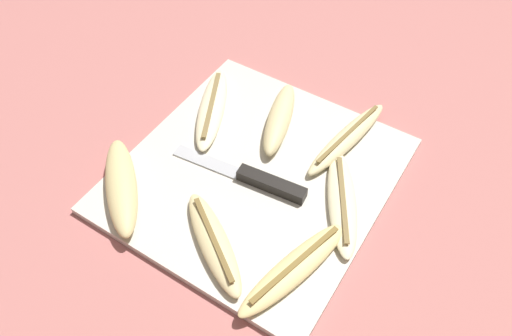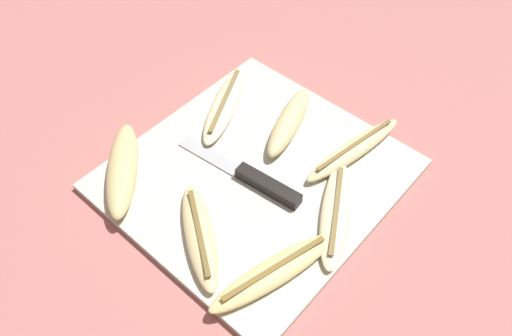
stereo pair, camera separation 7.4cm
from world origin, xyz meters
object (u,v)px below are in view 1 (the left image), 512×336
(banana_ripe_center, at_px, (280,118))
(banana_spotted_left, at_px, (121,186))
(banana_soft_right, at_px, (347,138))
(banana_golden_short, at_px, (295,268))
(banana_bright_far, at_px, (212,108))
(knife, at_px, (261,180))
(banana_pale_long, at_px, (342,202))
(banana_mellow_near, at_px, (214,242))

(banana_ripe_center, relative_size, banana_spotted_left, 1.03)
(banana_soft_right, height_order, banana_golden_short, same)
(banana_bright_far, height_order, banana_spotted_left, banana_spotted_left)
(banana_golden_short, bearing_deg, knife, 49.25)
(banana_bright_far, xyz_separation_m, banana_golden_short, (-0.18, -0.26, 0.00))
(banana_bright_far, height_order, banana_pale_long, banana_bright_far)
(banana_golden_short, distance_m, banana_spotted_left, 0.27)
(banana_golden_short, bearing_deg, banana_mellow_near, 103.20)
(banana_ripe_center, bearing_deg, banana_pale_long, -119.62)
(banana_mellow_near, xyz_separation_m, banana_pale_long, (0.15, -0.11, -0.00))
(banana_soft_right, bearing_deg, knife, 153.34)
(banana_golden_short, bearing_deg, banana_pale_long, -1.98)
(banana_soft_right, height_order, banana_ripe_center, banana_ripe_center)
(knife, bearing_deg, banana_bright_far, 54.80)
(banana_mellow_near, bearing_deg, banana_golden_short, -76.80)
(banana_soft_right, height_order, banana_mellow_near, same)
(banana_spotted_left, bearing_deg, banana_ripe_center, -26.97)
(banana_bright_far, bearing_deg, banana_pale_long, -101.37)
(knife, height_order, banana_bright_far, banana_bright_far)
(banana_pale_long, bearing_deg, knife, 103.96)
(banana_pale_long, bearing_deg, banana_soft_right, 22.61)
(banana_bright_far, bearing_deg, banana_spotted_left, 176.29)
(banana_ripe_center, bearing_deg, banana_soft_right, -77.99)
(banana_bright_far, xyz_separation_m, banana_ripe_center, (0.04, -0.11, 0.01))
(banana_bright_far, bearing_deg, banana_golden_short, -124.69)
(knife, distance_m, banana_ripe_center, 0.12)
(knife, xyz_separation_m, banana_mellow_near, (-0.12, -0.00, 0.00))
(banana_soft_right, relative_size, banana_ripe_center, 1.20)
(banana_soft_right, xyz_separation_m, banana_mellow_near, (-0.26, 0.07, -0.00))
(banana_soft_right, xyz_separation_m, banana_bright_far, (-0.06, 0.22, -0.00))
(banana_bright_far, relative_size, banana_ripe_center, 1.14)
(knife, relative_size, banana_ripe_center, 1.31)
(banana_bright_far, bearing_deg, knife, -119.31)
(knife, relative_size, banana_golden_short, 1.10)
(banana_golden_short, relative_size, banana_spotted_left, 1.23)
(banana_bright_far, relative_size, banana_spotted_left, 1.17)
(banana_soft_right, relative_size, banana_spotted_left, 1.24)
(knife, height_order, banana_mellow_near, banana_mellow_near)
(banana_mellow_near, relative_size, banana_ripe_center, 0.99)
(knife, xyz_separation_m, banana_bright_far, (0.08, 0.15, 0.00))
(knife, bearing_deg, banana_spotted_left, 121.16)
(banana_pale_long, distance_m, banana_ripe_center, 0.18)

